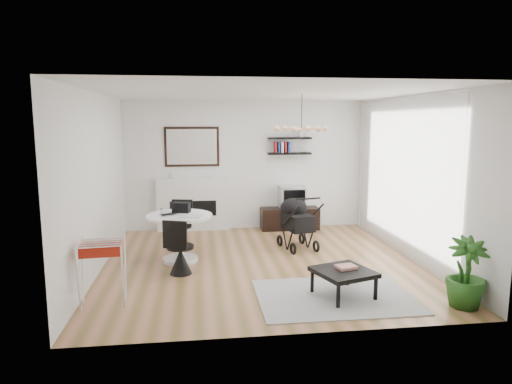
{
  "coord_description": "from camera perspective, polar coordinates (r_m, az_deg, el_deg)",
  "views": [
    {
      "loc": [
        -0.99,
        -7.03,
        2.27
      ],
      "look_at": [
        -0.03,
        0.4,
        1.11
      ],
      "focal_mm": 32.0,
      "sensor_mm": 36.0,
      "label": 1
    }
  ],
  "objects": [
    {
      "name": "fireplace",
      "position": [
        9.58,
        -7.88,
        -0.76
      ],
      "size": [
        1.5,
        0.17,
        2.16
      ],
      "color": "white",
      "rests_on": "floor"
    },
    {
      "name": "chair_far",
      "position": [
        8.3,
        -9.41,
        -5.18
      ],
      "size": [
        0.44,
        0.45,
        0.87
      ],
      "rotation": [
        0.0,
        0.0,
        -0.22
      ],
      "color": "black",
      "rests_on": "floor"
    },
    {
      "name": "dining_table",
      "position": [
        7.53,
        -9.51,
        -4.79
      ],
      "size": [
        1.06,
        1.06,
        0.78
      ],
      "color": "white",
      "rests_on": "floor"
    },
    {
      "name": "black_bag",
      "position": [
        7.64,
        -9.31,
        -1.91
      ],
      "size": [
        0.31,
        0.24,
        0.17
      ],
      "primitive_type": "cube",
      "rotation": [
        0.0,
        0.0,
        -0.28
      ],
      "color": "black",
      "rests_on": "dining_table"
    },
    {
      "name": "crt_tv",
      "position": [
        9.64,
        4.55,
        -0.62
      ],
      "size": [
        0.53,
        0.46,
        0.46
      ],
      "color": "silver",
      "rests_on": "tv_console"
    },
    {
      "name": "wall_back",
      "position": [
        9.62,
        -1.39,
        3.36
      ],
      "size": [
        5.0,
        0.0,
        5.0
      ],
      "primitive_type": "plane",
      "rotation": [
        1.57,
        0.0,
        0.0
      ],
      "color": "white",
      "rests_on": "floor"
    },
    {
      "name": "laptop",
      "position": [
        7.43,
        -10.67,
        -2.83
      ],
      "size": [
        0.35,
        0.32,
        0.02
      ],
      "primitive_type": "imported",
      "rotation": [
        0.0,
        0.0,
        0.57
      ],
      "color": "black",
      "rests_on": "dining_table"
    },
    {
      "name": "drying_rack",
      "position": [
        6.0,
        -18.65,
        -9.46
      ],
      "size": [
        0.59,
        0.56,
        0.83
      ],
      "rotation": [
        0.0,
        0.0,
        0.09
      ],
      "color": "white",
      "rests_on": "floor"
    },
    {
      "name": "magazines",
      "position": [
        6.17,
        11.2,
        -9.17
      ],
      "size": [
        0.29,
        0.25,
        0.04
      ],
      "primitive_type": "cube",
      "rotation": [
        0.0,
        0.0,
        0.22
      ],
      "color": "#D94D36",
      "rests_on": "coffee_table"
    },
    {
      "name": "chair_near",
      "position": [
        6.96,
        -9.47,
        -7.98
      ],
      "size": [
        0.45,
        0.46,
        0.86
      ],
      "rotation": [
        0.0,
        0.0,
        2.77
      ],
      "color": "black",
      "rests_on": "floor"
    },
    {
      "name": "newspaper",
      "position": [
        7.31,
        -8.01,
        -3.0
      ],
      "size": [
        0.42,
        0.38,
        0.01
      ],
      "primitive_type": "cube",
      "rotation": [
        0.0,
        0.0,
        -0.33
      ],
      "color": "silver",
      "rests_on": "dining_table"
    },
    {
      "name": "drinking_glass",
      "position": [
        7.62,
        -11.72,
        -2.32
      ],
      "size": [
        0.05,
        0.05,
        0.09
      ],
      "primitive_type": "cylinder",
      "color": "white",
      "rests_on": "dining_table"
    },
    {
      "name": "wall_right",
      "position": [
        7.9,
        18.95,
        1.67
      ],
      "size": [
        0.0,
        5.0,
        5.0
      ],
      "primitive_type": "plane",
      "rotation": [
        1.57,
        0.0,
        -1.57
      ],
      "color": "white",
      "rests_on": "floor"
    },
    {
      "name": "tv_console",
      "position": [
        9.72,
        4.22,
        -3.31
      ],
      "size": [
        1.22,
        0.43,
        0.46
      ],
      "primitive_type": "cube",
      "color": "black",
      "rests_on": "floor"
    },
    {
      "name": "rug",
      "position": [
        6.2,
        9.75,
        -12.72
      ],
      "size": [
        2.01,
        1.45,
        0.01
      ],
      "primitive_type": "cube",
      "color": "gray",
      "rests_on": "floor"
    },
    {
      "name": "stroller",
      "position": [
        8.26,
        5.08,
        -4.07
      ],
      "size": [
        0.67,
        0.89,
        1.0
      ],
      "rotation": [
        0.0,
        0.0,
        0.23
      ],
      "color": "black",
      "rests_on": "floor"
    },
    {
      "name": "coffee_table",
      "position": [
        6.12,
        10.89,
        -9.89
      ],
      "size": [
        0.86,
        0.86,
        0.35
      ],
      "rotation": [
        0.0,
        0.0,
        0.32
      ],
      "color": "black",
      "rests_on": "rug"
    },
    {
      "name": "shelf_lower",
      "position": [
        9.61,
        4.2,
        4.82
      ],
      "size": [
        0.9,
        0.25,
        0.04
      ],
      "primitive_type": "cube",
      "color": "black",
      "rests_on": "wall_back"
    },
    {
      "name": "sheer_curtain",
      "position": [
        8.04,
        17.69,
        1.84
      ],
      "size": [
        0.04,
        3.6,
        2.6
      ],
      "primitive_type": "cube",
      "color": "white",
      "rests_on": "wall_right"
    },
    {
      "name": "wall_left",
      "position": [
        7.25,
        -19.29,
        1.04
      ],
      "size": [
        0.0,
        5.0,
        5.0
      ],
      "primitive_type": "plane",
      "rotation": [
        1.57,
        0.0,
        1.57
      ],
      "color": "white",
      "rests_on": "floor"
    },
    {
      "name": "pendant_lamp",
      "position": [
        7.52,
        5.71,
        7.88
      ],
      "size": [
        0.9,
        0.9,
        0.1
      ],
      "primitive_type": null,
      "color": "#DFA875",
      "rests_on": "ceiling"
    },
    {
      "name": "shelf_upper",
      "position": [
        9.6,
        4.22,
        6.73
      ],
      "size": [
        0.9,
        0.25,
        0.04
      ],
      "primitive_type": "cube",
      "color": "black",
      "rests_on": "wall_back"
    },
    {
      "name": "floor",
      "position": [
        7.45,
        0.66,
        -8.9
      ],
      "size": [
        5.0,
        5.0,
        0.0
      ],
      "primitive_type": "plane",
      "color": "brown",
      "rests_on": "ground"
    },
    {
      "name": "ceiling",
      "position": [
        7.11,
        0.7,
        12.3
      ],
      "size": [
        5.0,
        5.0,
        0.0
      ],
      "primitive_type": "plane",
      "color": "white",
      "rests_on": "wall_back"
    },
    {
      "name": "potted_plant",
      "position": [
        6.22,
        24.8,
        -9.15
      ],
      "size": [
        0.55,
        0.55,
        0.87
      ],
      "primitive_type": "imported",
      "rotation": [
        0.0,
        0.0,
        -0.12
      ],
      "color": "#205217",
      "rests_on": "floor"
    }
  ]
}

